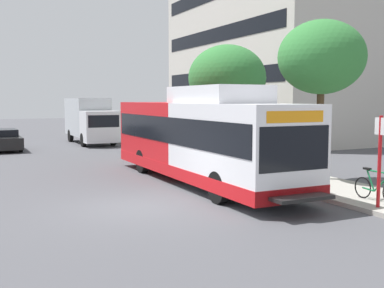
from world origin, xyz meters
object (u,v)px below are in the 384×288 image
transit_bus (200,138)px  street_tree_mid_block (227,78)px  box_truck_background (90,119)px  bicycle_parked (377,188)px  bus_stop_sign_pole (380,154)px  parked_car_far_lane (4,140)px  street_tree_near_stop (322,58)px

transit_bus → street_tree_mid_block: 7.55m
street_tree_mid_block → box_truck_background: 13.33m
transit_bus → bicycle_parked: size_ratio=6.96×
bicycle_parked → bus_stop_sign_pole: bearing=-134.8°
transit_bus → bus_stop_sign_pole: bearing=-69.7°
bus_stop_sign_pole → street_tree_mid_block: (2.02, 12.01, 2.63)m
transit_bus → bus_stop_sign_pole: 6.88m
box_truck_background → parked_car_far_lane: bearing=-158.3°
bicycle_parked → street_tree_near_stop: bearing=72.9°
transit_bus → street_tree_near_stop: street_tree_near_stop is taller
parked_car_far_lane → box_truck_background: 6.54m
bicycle_parked → street_tree_mid_block: (1.47, 11.45, 3.72)m
parked_car_far_lane → bicycle_parked: bearing=-67.9°
bicycle_parked → parked_car_far_lane: (-8.71, 21.47, 0.10)m
bicycle_parked → transit_bus: bearing=116.4°
street_tree_near_stop → parked_car_far_lane: size_ratio=1.34×
street_tree_mid_block → transit_bus: bearing=-128.4°
transit_bus → bicycle_parked: 6.69m
box_truck_background → street_tree_mid_block: bearing=-71.4°
bicycle_parked → street_tree_near_stop: (1.23, 3.98, 4.18)m
street_tree_near_stop → street_tree_mid_block: size_ratio=1.03×
bicycle_parked → street_tree_mid_block: bearing=82.7°
bicycle_parked → box_truck_background: (-2.71, 23.85, 1.18)m
transit_bus → box_truck_background: transit_bus is taller
bus_stop_sign_pole → parked_car_far_lane: size_ratio=0.58×
street_tree_near_stop → parked_car_far_lane: (-9.93, 17.49, -4.08)m
street_tree_near_stop → street_tree_mid_block: street_tree_near_stop is taller
bus_stop_sign_pole → bicycle_parked: size_ratio=1.48×
street_tree_near_stop → parked_car_far_lane: street_tree_near_stop is taller
bicycle_parked → street_tree_mid_block: size_ratio=0.30×
parked_car_far_lane → street_tree_near_stop: bearing=-60.4°
bicycle_parked → street_tree_near_stop: 5.90m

